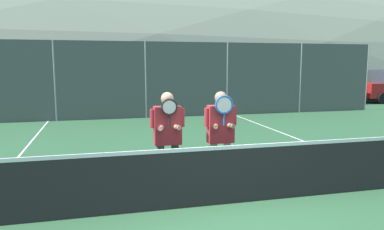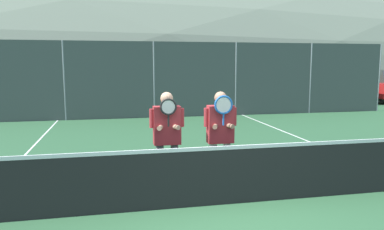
# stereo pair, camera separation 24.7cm
# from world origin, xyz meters

# --- Properties ---
(ground_plane) EXTENTS (120.00, 120.00, 0.00)m
(ground_plane) POSITION_xyz_m (0.00, 0.00, 0.00)
(ground_plane) COLOR #2D5B38
(hill_distant) EXTENTS (138.98, 77.21, 27.02)m
(hill_distant) POSITION_xyz_m (0.00, 50.36, 0.00)
(hill_distant) COLOR slate
(hill_distant) RESTS_ON ground_plane
(clubhouse_building) EXTENTS (20.84, 5.50, 3.91)m
(clubhouse_building) POSITION_xyz_m (0.76, 17.03, 1.98)
(clubhouse_building) COLOR beige
(clubhouse_building) RESTS_ON ground_plane
(fence_back) EXTENTS (20.48, 0.06, 3.01)m
(fence_back) POSITION_xyz_m (-0.00, 9.54, 1.51)
(fence_back) COLOR gray
(fence_back) RESTS_ON ground_plane
(tennis_net) EXTENTS (9.96, 0.09, 1.02)m
(tennis_net) POSITION_xyz_m (0.00, 0.00, 0.48)
(tennis_net) COLOR gray
(tennis_net) RESTS_ON ground_plane
(court_line_left_sideline) EXTENTS (0.05, 16.00, 0.01)m
(court_line_left_sideline) POSITION_xyz_m (-3.70, 3.00, 0.00)
(court_line_left_sideline) COLOR white
(court_line_left_sideline) RESTS_ON ground_plane
(court_line_right_sideline) EXTENTS (0.05, 16.00, 0.01)m
(court_line_right_sideline) POSITION_xyz_m (3.70, 3.00, 0.00)
(court_line_right_sideline) COLOR white
(court_line_right_sideline) RESTS_ON ground_plane
(player_leftmost) EXTENTS (0.59, 0.34, 1.70)m
(player_leftmost) POSITION_xyz_m (-0.74, 0.81, 1.01)
(player_leftmost) COLOR #56565B
(player_leftmost) RESTS_ON ground_plane
(player_center_left) EXTENTS (0.58, 0.34, 1.70)m
(player_center_left) POSITION_xyz_m (0.17, 0.74, 1.01)
(player_center_left) COLOR white
(player_center_left) RESTS_ON ground_plane
(car_far_left) EXTENTS (4.26, 1.91, 1.72)m
(car_far_left) POSITION_xyz_m (-5.22, 12.32, 0.88)
(car_far_left) COLOR #285638
(car_far_left) RESTS_ON ground_plane
(car_left_of_center) EXTENTS (4.02, 1.98, 1.89)m
(car_left_of_center) POSITION_xyz_m (-0.57, 12.46, 0.95)
(car_left_of_center) COLOR black
(car_left_of_center) RESTS_ON ground_plane
(car_center) EXTENTS (4.42, 2.05, 1.72)m
(car_center) POSITION_xyz_m (4.17, 12.45, 0.88)
(car_center) COLOR maroon
(car_center) RESTS_ON ground_plane
(car_right_of_center) EXTENTS (4.73, 2.05, 1.83)m
(car_right_of_center) POSITION_xyz_m (9.26, 12.45, 0.93)
(car_right_of_center) COLOR silver
(car_right_of_center) RESTS_ON ground_plane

